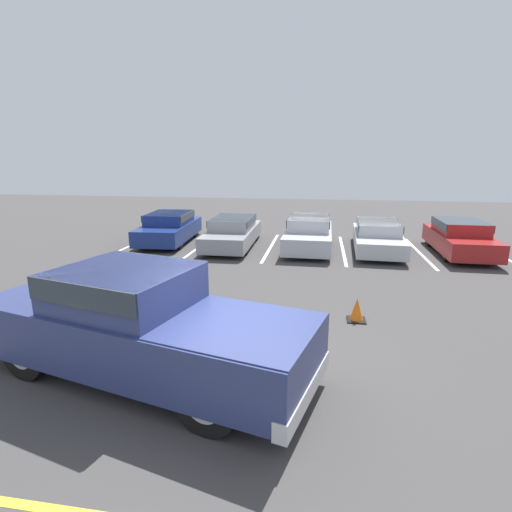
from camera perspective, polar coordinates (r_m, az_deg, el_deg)
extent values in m
plane|color=#423F3F|center=(6.98, -4.01, -17.11)|extent=(60.00, 60.00, 0.00)
cube|color=white|center=(18.12, -16.53, 1.89)|extent=(0.12, 5.35, 0.01)
cube|color=white|center=(17.07, -7.66, 1.63)|extent=(0.12, 5.35, 0.01)
cube|color=white|center=(16.47, 2.11, 1.30)|extent=(0.12, 5.35, 0.01)
cube|color=white|center=(16.38, 12.29, 0.91)|extent=(0.12, 5.35, 0.01)
cube|color=white|center=(16.80, 22.27, 0.51)|extent=(0.12, 5.35, 0.01)
cube|color=white|center=(17.70, 31.49, 0.12)|extent=(0.12, 5.35, 0.01)
cube|color=yellow|center=(5.49, -28.80, -28.88)|extent=(9.36, 0.12, 0.01)
cube|color=navy|center=(7.00, -15.90, -10.64)|extent=(6.08, 3.37, 0.92)
cube|color=navy|center=(6.91, -18.19, -4.23)|extent=(2.47, 2.30, 0.64)
cube|color=#2D3842|center=(6.86, -18.28, -3.09)|extent=(2.44, 2.35, 0.35)
cube|color=navy|center=(5.91, -2.18, -10.40)|extent=(2.54, 2.39, 0.13)
cube|color=silver|center=(5.96, 6.94, -18.50)|extent=(0.70, 2.03, 0.28)
cylinder|color=black|center=(6.92, 0.26, -12.84)|extent=(1.01, 0.54, 0.96)
cylinder|color=#ADADB2|center=(6.92, 0.26, -12.84)|extent=(0.59, 0.45, 0.53)
cylinder|color=black|center=(5.64, -6.81, -19.67)|extent=(1.01, 0.54, 0.96)
cylinder|color=#ADADB2|center=(5.64, -6.81, -19.67)|extent=(0.59, 0.45, 0.53)
cylinder|color=black|center=(8.76, -21.22, -7.90)|extent=(1.01, 0.54, 0.96)
cylinder|color=#ADADB2|center=(8.76, -21.22, -7.90)|extent=(0.59, 0.45, 0.53)
cylinder|color=black|center=(7.79, -29.86, -11.60)|extent=(1.01, 0.54, 0.96)
cylinder|color=#ADADB2|center=(7.79, -29.86, -11.60)|extent=(0.59, 0.45, 0.53)
cube|color=navy|center=(17.70, -12.26, 3.54)|extent=(2.08, 4.46, 0.65)
cube|color=navy|center=(17.70, -12.26, 5.35)|extent=(1.73, 2.36, 0.45)
cube|color=#2D3842|center=(17.68, -12.28, 5.64)|extent=(1.80, 2.32, 0.27)
cylinder|color=black|center=(16.32, -10.97, 2.14)|extent=(0.27, 0.69, 0.68)
cylinder|color=#ADADB2|center=(16.32, -10.97, 2.14)|extent=(0.26, 0.39, 0.37)
cylinder|color=black|center=(16.83, -16.05, 2.20)|extent=(0.27, 0.69, 0.68)
cylinder|color=#ADADB2|center=(16.83, -16.05, 2.20)|extent=(0.26, 0.39, 0.37)
cylinder|color=black|center=(18.71, -8.79, 3.71)|extent=(0.27, 0.69, 0.68)
cylinder|color=#ADADB2|center=(18.71, -8.79, 3.71)|extent=(0.26, 0.39, 0.37)
cylinder|color=black|center=(19.15, -13.31, 3.74)|extent=(0.27, 0.69, 0.68)
cylinder|color=#ADADB2|center=(19.15, -13.31, 3.74)|extent=(0.26, 0.39, 0.37)
cube|color=gray|center=(16.54, -3.35, 2.96)|extent=(1.82, 4.78, 0.58)
cube|color=gray|center=(16.54, -3.31, 4.79)|extent=(1.57, 2.50, 0.46)
cube|color=#2D3842|center=(16.52, -3.32, 5.11)|extent=(1.64, 2.45, 0.28)
cylinder|color=black|center=(15.11, -1.65, 1.35)|extent=(0.24, 0.63, 0.62)
cylinder|color=#ADADB2|center=(15.11, -1.65, 1.35)|extent=(0.25, 0.35, 0.34)
cylinder|color=black|center=(15.43, -7.07, 1.51)|extent=(0.24, 0.63, 0.62)
cylinder|color=#ADADB2|center=(15.43, -7.07, 1.51)|extent=(0.25, 0.35, 0.34)
cylinder|color=black|center=(17.77, -0.11, 3.26)|extent=(0.24, 0.63, 0.62)
cylinder|color=#ADADB2|center=(17.77, -0.11, 3.26)|extent=(0.25, 0.35, 0.34)
cylinder|color=black|center=(18.05, -4.77, 3.37)|extent=(0.24, 0.63, 0.62)
cylinder|color=#ADADB2|center=(18.05, -4.77, 3.37)|extent=(0.25, 0.35, 0.34)
cube|color=#B7BABF|center=(16.23, 7.54, 2.74)|extent=(1.85, 4.69, 0.64)
cube|color=#B7BABF|center=(16.22, 7.62, 4.75)|extent=(1.60, 2.45, 0.49)
cube|color=#2D3842|center=(16.21, 7.63, 5.10)|extent=(1.67, 2.40, 0.29)
cylinder|color=black|center=(14.93, 10.21, 0.94)|extent=(0.22, 0.61, 0.60)
cylinder|color=#ADADB2|center=(14.93, 10.21, 0.94)|extent=(0.23, 0.33, 0.33)
cylinder|color=black|center=(15.00, 4.33, 1.18)|extent=(0.22, 0.61, 0.60)
cylinder|color=#ADADB2|center=(15.00, 4.33, 1.18)|extent=(0.23, 0.33, 0.33)
cylinder|color=black|center=(17.58, 10.24, 2.88)|extent=(0.22, 0.61, 0.60)
cylinder|color=#ADADB2|center=(17.58, 10.24, 2.88)|extent=(0.23, 0.33, 0.33)
cylinder|color=black|center=(17.64, 5.24, 3.08)|extent=(0.22, 0.61, 0.60)
cylinder|color=#ADADB2|center=(17.64, 5.24, 3.08)|extent=(0.23, 0.33, 0.33)
cube|color=#B7BABF|center=(16.44, 16.94, 2.25)|extent=(1.97, 4.76, 0.56)
cube|color=#B7BABF|center=(16.45, 17.04, 4.01)|extent=(1.66, 2.50, 0.44)
cube|color=#2D3842|center=(16.43, 17.06, 4.31)|extent=(1.72, 2.46, 0.26)
cylinder|color=black|center=(15.24, 20.11, 0.57)|extent=(0.26, 0.62, 0.61)
cylinder|color=#ADADB2|center=(15.24, 20.11, 0.57)|extent=(0.25, 0.34, 0.33)
cylinder|color=black|center=(15.09, 14.49, 0.86)|extent=(0.26, 0.62, 0.61)
cylinder|color=#ADADB2|center=(15.09, 14.49, 0.86)|extent=(0.25, 0.34, 0.33)
cylinder|color=black|center=(17.88, 18.95, 2.53)|extent=(0.26, 0.62, 0.61)
cylinder|color=#ADADB2|center=(17.88, 18.95, 2.53)|extent=(0.25, 0.34, 0.33)
cylinder|color=black|center=(17.75, 14.15, 2.79)|extent=(0.26, 0.62, 0.61)
cylinder|color=#ADADB2|center=(17.75, 14.15, 2.79)|extent=(0.25, 0.34, 0.33)
cube|color=maroon|center=(17.01, 27.05, 1.90)|extent=(1.82, 4.44, 0.64)
cube|color=maroon|center=(17.00, 27.17, 3.78)|extent=(1.57, 2.32, 0.46)
cube|color=#2D3842|center=(16.98, 27.20, 4.09)|extent=(1.64, 2.27, 0.28)
cylinder|color=black|center=(16.09, 30.78, 0.24)|extent=(0.22, 0.68, 0.67)
cylinder|color=#ADADB2|center=(16.09, 30.78, 0.24)|extent=(0.23, 0.37, 0.37)
cylinder|color=black|center=(15.63, 25.65, 0.48)|extent=(0.22, 0.68, 0.67)
cylinder|color=#ADADB2|center=(15.63, 25.65, 0.48)|extent=(0.23, 0.37, 0.37)
cylinder|color=black|center=(18.46, 28.11, 2.08)|extent=(0.22, 0.68, 0.67)
cylinder|color=#ADADB2|center=(18.46, 28.11, 2.08)|extent=(0.23, 0.37, 0.37)
cylinder|color=black|center=(18.05, 23.60, 2.33)|extent=(0.22, 0.68, 0.67)
cylinder|color=#ADADB2|center=(18.05, 23.60, 2.33)|extent=(0.23, 0.37, 0.37)
cube|color=black|center=(9.43, 14.12, -8.84)|extent=(0.42, 0.42, 0.03)
cone|color=orange|center=(9.34, 14.21, -7.41)|extent=(0.32, 0.32, 0.53)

